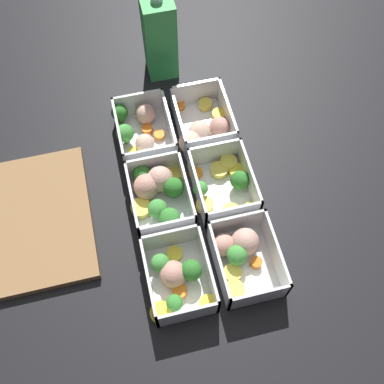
% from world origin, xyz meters
% --- Properties ---
extents(ground_plane, '(4.00, 4.00, 0.00)m').
position_xyz_m(ground_plane, '(0.00, 0.00, 0.00)').
color(ground_plane, black).
extents(container_near_left, '(0.15, 0.11, 0.06)m').
position_xyz_m(container_near_left, '(-0.15, -0.06, 0.03)').
color(container_near_left, white).
rests_on(container_near_left, ground_plane).
extents(container_near_center, '(0.16, 0.13, 0.06)m').
position_xyz_m(container_near_center, '(0.00, -0.07, 0.02)').
color(container_near_center, white).
rests_on(container_near_center, ground_plane).
extents(container_near_right, '(0.16, 0.13, 0.06)m').
position_xyz_m(container_near_right, '(0.14, -0.06, 0.02)').
color(container_near_right, white).
rests_on(container_near_right, ground_plane).
extents(container_far_left, '(0.15, 0.13, 0.06)m').
position_xyz_m(container_far_left, '(-0.16, 0.06, 0.03)').
color(container_far_left, white).
rests_on(container_far_left, ground_plane).
extents(container_far_center, '(0.15, 0.13, 0.06)m').
position_xyz_m(container_far_center, '(0.01, 0.06, 0.03)').
color(container_far_center, white).
rests_on(container_far_center, ground_plane).
extents(container_far_right, '(0.15, 0.12, 0.06)m').
position_xyz_m(container_far_right, '(0.17, 0.07, 0.03)').
color(container_far_right, white).
rests_on(container_far_right, ground_plane).
extents(juice_carton, '(0.07, 0.07, 0.20)m').
position_xyz_m(juice_carton, '(0.34, -0.01, 0.10)').
color(juice_carton, green).
rests_on(juice_carton, ground_plane).
extents(cutting_board, '(0.28, 0.18, 0.02)m').
position_xyz_m(cutting_board, '(0.02, 0.29, 0.01)').
color(cutting_board, olive).
rests_on(cutting_board, ground_plane).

